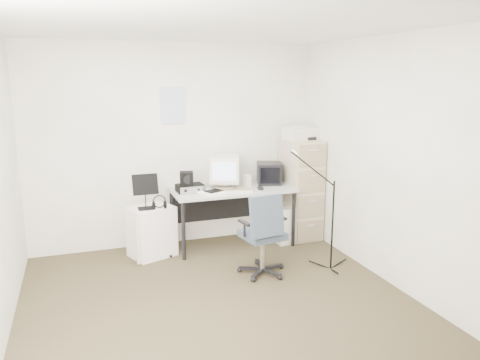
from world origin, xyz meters
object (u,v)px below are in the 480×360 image
object	(u,v)px
filing_cabinet	(300,189)
side_cart	(152,231)
office_chair	(262,233)
desk	(233,217)

from	to	relation	value
filing_cabinet	side_cart	bearing A→B (deg)	-177.93
filing_cabinet	side_cart	xyz separation A→B (m)	(-1.98, -0.07, -0.35)
filing_cabinet	office_chair	size ratio (longest dim) A/B	1.42
side_cart	office_chair	bearing A→B (deg)	-62.42
filing_cabinet	side_cart	size ratio (longest dim) A/B	2.17
desk	office_chair	distance (m)	0.97
desk	side_cart	bearing A→B (deg)	-177.69
desk	side_cart	world-z (taller)	desk
desk	side_cart	xyz separation A→B (m)	(-1.03, -0.04, -0.07)
desk	side_cart	distance (m)	1.03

